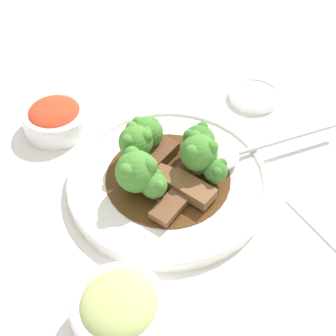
# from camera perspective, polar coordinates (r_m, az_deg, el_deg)

# --- Properties ---
(ground_plane) EXTENTS (4.00, 4.00, 0.00)m
(ground_plane) POSITION_cam_1_polar(r_m,az_deg,el_deg) (0.64, 0.00, -2.05)
(ground_plane) COLOR silver
(main_plate) EXTENTS (0.27, 0.27, 0.02)m
(main_plate) POSITION_cam_1_polar(r_m,az_deg,el_deg) (0.64, 0.00, -1.46)
(main_plate) COLOR white
(main_plate) RESTS_ON ground_plane
(beef_strip_0) EXTENTS (0.07, 0.06, 0.01)m
(beef_strip_0) POSITION_cam_1_polar(r_m,az_deg,el_deg) (0.62, -0.87, -0.74)
(beef_strip_0) COLOR brown
(beef_strip_0) RESTS_ON main_plate
(beef_strip_1) EXTENTS (0.05, 0.06, 0.01)m
(beef_strip_1) POSITION_cam_1_polar(r_m,az_deg,el_deg) (0.59, 0.21, -4.78)
(beef_strip_1) COLOR brown
(beef_strip_1) RESTS_ON main_plate
(beef_strip_2) EXTENTS (0.05, 0.06, 0.02)m
(beef_strip_2) POSITION_cam_1_polar(r_m,az_deg,el_deg) (0.65, -0.93, 1.66)
(beef_strip_2) COLOR #56331E
(beef_strip_2) RESTS_ON main_plate
(beef_strip_3) EXTENTS (0.07, 0.06, 0.02)m
(beef_strip_3) POSITION_cam_1_polar(r_m,az_deg,el_deg) (0.60, 2.76, -2.54)
(beef_strip_3) COLOR brown
(beef_strip_3) RESTS_ON main_plate
(broccoli_floret_0) EXTENTS (0.05, 0.05, 0.06)m
(broccoli_floret_0) POSITION_cam_1_polar(r_m,az_deg,el_deg) (0.59, -3.86, -0.33)
(broccoli_floret_0) COLOR #7FA84C
(broccoli_floret_0) RESTS_ON main_plate
(broccoli_floret_1) EXTENTS (0.04, 0.04, 0.05)m
(broccoli_floret_1) POSITION_cam_1_polar(r_m,az_deg,el_deg) (0.65, -2.57, 4.43)
(broccoli_floret_1) COLOR #7FA84C
(broccoli_floret_1) RESTS_ON main_plate
(broccoli_floret_2) EXTENTS (0.04, 0.04, 0.05)m
(broccoli_floret_2) POSITION_cam_1_polar(r_m,az_deg,el_deg) (0.63, 3.79, 3.40)
(broccoli_floret_2) COLOR #7FA84C
(broccoli_floret_2) RESTS_ON main_plate
(broccoli_floret_3) EXTENTS (0.05, 0.05, 0.05)m
(broccoli_floret_3) POSITION_cam_1_polar(r_m,az_deg,el_deg) (0.63, -3.96, 3.26)
(broccoli_floret_3) COLOR #8EB756
(broccoli_floret_3) RESTS_ON main_plate
(broccoli_floret_4) EXTENTS (0.03, 0.03, 0.04)m
(broccoli_floret_4) POSITION_cam_1_polar(r_m,az_deg,el_deg) (0.61, 5.83, -0.26)
(broccoli_floret_4) COLOR #7FA84C
(broccoli_floret_4) RESTS_ON main_plate
(broccoli_floret_5) EXTENTS (0.03, 0.03, 0.04)m
(broccoli_floret_5) POSITION_cam_1_polar(r_m,az_deg,el_deg) (0.59, -1.72, -2.05)
(broccoli_floret_5) COLOR #7FA84C
(broccoli_floret_5) RESTS_ON main_plate
(broccoli_floret_6) EXTENTS (0.05, 0.05, 0.06)m
(broccoli_floret_6) POSITION_cam_1_polar(r_m,az_deg,el_deg) (0.61, 3.78, 1.93)
(broccoli_floret_6) COLOR #7FA84C
(broccoli_floret_6) RESTS_ON main_plate
(serving_spoon) EXTENTS (0.05, 0.24, 0.01)m
(serving_spoon) POSITION_cam_1_polar(r_m,az_deg,el_deg) (0.65, 7.01, 1.51)
(serving_spoon) COLOR #B7B7BC
(serving_spoon) RESTS_ON main_plate
(side_bowl_kimchi) EXTENTS (0.10, 0.10, 0.04)m
(side_bowl_kimchi) POSITION_cam_1_polar(r_m,az_deg,el_deg) (0.73, -13.62, 6.00)
(side_bowl_kimchi) COLOR white
(side_bowl_kimchi) RESTS_ON ground_plane
(side_bowl_appetizer) EXTENTS (0.10, 0.10, 0.06)m
(side_bowl_appetizer) POSITION_cam_1_polar(r_m,az_deg,el_deg) (0.51, -5.93, -16.88)
(side_bowl_appetizer) COLOR white
(side_bowl_appetizer) RESTS_ON ground_plane
(sauce_dish) EXTENTS (0.08, 0.08, 0.01)m
(sauce_dish) POSITION_cam_1_polar(r_m,az_deg,el_deg) (0.79, 10.49, 8.70)
(sauce_dish) COLOR white
(sauce_dish) RESTS_ON ground_plane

